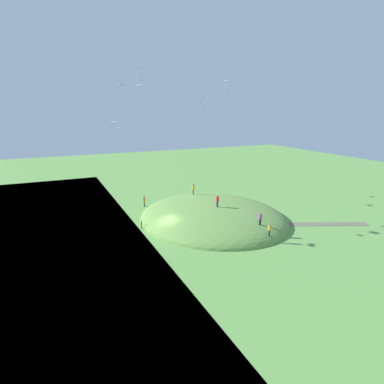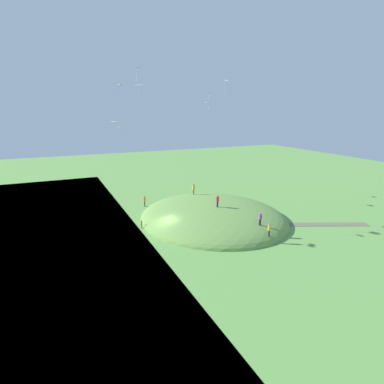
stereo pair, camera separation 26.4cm
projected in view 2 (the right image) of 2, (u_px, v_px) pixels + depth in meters
The scene contains 18 objects.
ground_plane at pixel (166, 232), 42.60m from camera, with size 160.00×160.00×0.00m, color #639C48.
grass_hill at pixel (213, 218), 47.76m from camera, with size 21.04×23.67×4.80m, color #689545.
dirt_path at pixel (326, 224), 45.14m from camera, with size 11.66×1.46×0.04m, color #686250.
person_walking_path at pixel (218, 200), 45.00m from camera, with size 0.43×0.43×1.74m.
person_on_hilltop at pixel (145, 200), 53.24m from camera, with size 0.56×0.56×1.82m.
person_watching_kites at pixel (269, 229), 38.56m from camera, with size 0.43×0.43×1.56m.
person_near_shore at pixel (260, 217), 40.30m from camera, with size 0.53×0.53×1.67m.
person_with_child at pixel (194, 188), 53.12m from camera, with size 0.62×0.62×1.83m.
kite_0 at pixel (207, 103), 53.50m from camera, with size 0.69×0.90×1.83m.
kite_1 at pixel (121, 128), 55.54m from camera, with size 1.09×1.24×2.21m.
kite_2 at pixel (139, 85), 41.54m from camera, with size 1.16×1.32×1.39m.
kite_3 at pixel (138, 69), 42.27m from camera, with size 0.78×0.65×1.85m.
kite_4 at pixel (178, 98), 43.77m from camera, with size 0.76×0.79×1.21m.
kite_5 at pixel (121, 85), 40.73m from camera, with size 0.66×0.84×1.20m.
kite_6 at pixel (114, 122), 37.91m from camera, with size 1.21×1.16×1.97m.
kite_7 at pixel (210, 94), 58.72m from camera, with size 0.83×0.92×1.26m.
kite_8 at pixel (227, 82), 43.06m from camera, with size 0.75×0.64×1.98m.
mooring_post at pixel (142, 225), 43.61m from camera, with size 0.14×0.14×1.09m, color brown.
Camera 2 is at (-13.33, -37.75, 15.86)m, focal length 30.03 mm.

